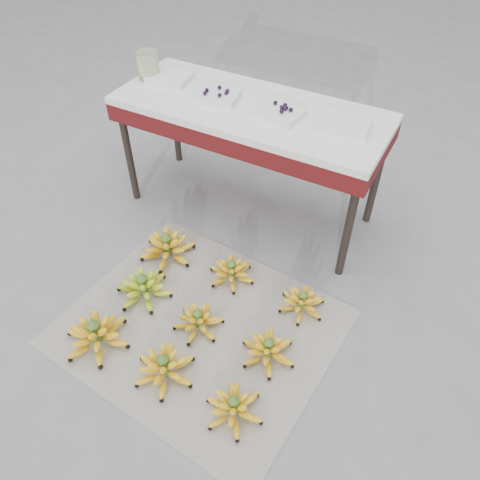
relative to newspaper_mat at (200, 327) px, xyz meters
The scene contains 17 objects.
ground 0.13m from the newspaper_mat, 152.82° to the right, with size 60.00×60.00×0.00m, color slate.
newspaper_mat is the anchor object (origin of this frame).
bunch_front_left 0.48m from the newspaper_mat, 140.61° to the right, with size 0.36×0.36×0.19m.
bunch_front_center 0.30m from the newspaper_mat, 89.03° to the right, with size 0.36×0.36×0.17m.
bunch_front_right 0.48m from the newspaper_mat, 40.11° to the right, with size 0.31×0.31×0.15m.
bunch_mid_left 0.36m from the newspaper_mat, behind, with size 0.30×0.30×0.17m.
bunch_mid_center 0.05m from the newspaper_mat, 116.63° to the right, with size 0.28×0.28×0.15m.
bunch_mid_right 0.37m from the newspaper_mat, ahead, with size 0.33×0.33×0.15m.
bunch_back_left 0.53m from the newspaper_mat, 141.25° to the left, with size 0.40×0.40×0.18m.
bunch_back_center 0.35m from the newspaper_mat, 92.42° to the left, with size 0.27×0.27×0.15m.
bunch_back_right 0.52m from the newspaper_mat, 40.78° to the left, with size 0.28×0.28×0.14m.
vendor_table 1.12m from the newspaper_mat, 102.85° to the left, with size 1.46×0.59×0.70m.
tray_far_left 1.40m from the newspaper_mat, 127.93° to the left, with size 0.25×0.19×0.04m.
tray_left 1.21m from the newspaper_mat, 114.00° to the left, with size 0.25×0.20×0.06m.
tray_right 1.14m from the newspaper_mat, 91.94° to the left, with size 0.26×0.21×0.06m.
tray_far_right 1.21m from the newspaper_mat, 72.55° to the left, with size 0.28×0.22×0.04m.
glass_jar 1.48m from the newspaper_mat, 133.01° to the left, with size 0.12×0.12×0.15m, color beige.
Camera 1 is at (0.93, -1.03, 1.90)m, focal length 35.00 mm.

